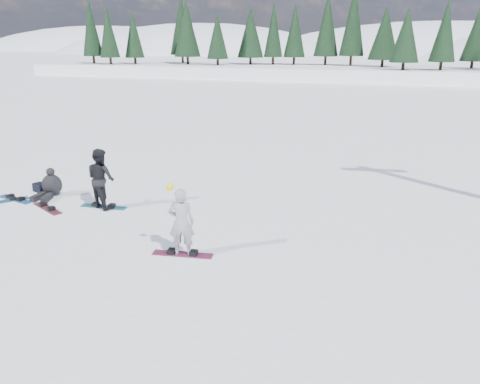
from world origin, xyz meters
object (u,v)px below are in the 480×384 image
at_px(gear_bag, 40,188).
at_px(snowboard_loose_c, 16,199).
at_px(snowboarder_man, 101,179).
at_px(snowboard_loose_a, 3,202).
at_px(seated_rider, 51,185).
at_px(snowboard_loose_b, 47,208).
at_px(snowboarder_woman, 181,222).

xyz_separation_m(gear_bag, snowboard_loose_c, (-0.18, -0.96, -0.14)).
distance_m(snowboarder_man, snowboard_loose_a, 3.56).
bearing_deg(snowboard_loose_c, seated_rider, 52.13).
bearing_deg(snowboard_loose_b, gear_bag, 162.42).
bearing_deg(snowboard_loose_b, seated_rider, 149.22).
height_order(snowboarder_woman, snowboard_loose_c, snowboarder_woman).
distance_m(snowboard_loose_a, snowboard_loose_c, 0.37).
height_order(snowboard_loose_b, snowboard_loose_c, same).
xyz_separation_m(snowboarder_woman, snowboard_loose_b, (-5.39, 1.69, -0.85)).
distance_m(snowboarder_woman, snowboarder_man, 4.47).
distance_m(snowboarder_woman, snowboard_loose_b, 5.71).
height_order(seated_rider, gear_bag, seated_rider).
xyz_separation_m(snowboarder_woman, seated_rider, (-6.10, 2.79, -0.50)).
distance_m(seated_rider, snowboard_loose_c, 1.18).
bearing_deg(seated_rider, snowboard_loose_b, -66.72).
height_order(seated_rider, snowboard_loose_b, seated_rider).
xyz_separation_m(snowboard_loose_b, snowboard_loose_c, (-1.59, 0.40, 0.00)).
bearing_deg(snowboard_loose_b, snowboarder_man, 49.26).
bearing_deg(snowboard_loose_a, snowboard_loose_c, 2.92).
relative_size(seated_rider, snowboard_loose_a, 0.79).
distance_m(snowboarder_woman, snowboard_loose_a, 7.46).
bearing_deg(snowboarder_man, snowboarder_woman, 169.75).
xyz_separation_m(snowboarder_man, snowboard_loose_b, (-1.59, -0.67, -0.93)).
height_order(snowboarder_man, snowboard_loose_a, snowboarder_man).
height_order(seated_rider, snowboard_loose_c, seated_rider).
xyz_separation_m(snowboard_loose_b, snowboard_loose_a, (-1.80, 0.10, 0.00)).
relative_size(snowboarder_man, snowboard_loose_b, 1.26).
xyz_separation_m(snowboarder_woman, snowboard_loose_c, (-6.98, 2.09, -0.85)).
relative_size(gear_bag, snowboard_loose_c, 0.30).
distance_m(seated_rider, snowboard_loose_a, 1.53).
bearing_deg(snowboard_loose_a, gear_bag, 20.38).
bearing_deg(snowboard_loose_a, seated_rider, -9.81).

